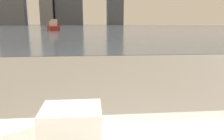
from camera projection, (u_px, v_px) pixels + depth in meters
name	position (u px, v px, depth m)	size (l,w,h in m)	color
towel_stack	(72.00, 120.00, 0.99)	(0.27, 0.21, 0.12)	white
harbor_water	(92.00, 27.00, 60.68)	(180.00, 110.00, 0.01)	slate
harbor_boat_0	(54.00, 24.00, 64.17)	(3.96, 5.79, 2.06)	maroon
harbor_boat_3	(53.00, 27.00, 30.30)	(2.28, 3.72, 1.32)	maroon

